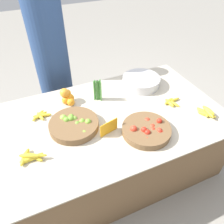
{
  "coord_description": "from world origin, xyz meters",
  "views": [
    {
      "loc": [
        -0.55,
        -1.25,
        1.84
      ],
      "look_at": [
        0.0,
        0.0,
        0.68
      ],
      "focal_mm": 35.0,
      "sensor_mm": 36.0,
      "label": 1
    }
  ],
  "objects_px": {
    "metal_bowl": "(141,81)",
    "vendor_person": "(52,60)",
    "price_sign": "(109,127)",
    "tomato_basket": "(147,130)",
    "lime_bowl": "(74,125)"
  },
  "relations": [
    {
      "from": "metal_bowl",
      "to": "vendor_person",
      "type": "distance_m",
      "value": 0.97
    },
    {
      "from": "metal_bowl",
      "to": "vendor_person",
      "type": "xyz_separation_m",
      "value": [
        -0.74,
        0.63,
        0.09
      ]
    },
    {
      "from": "price_sign",
      "to": "metal_bowl",
      "type": "bearing_deg",
      "value": 26.48
    },
    {
      "from": "metal_bowl",
      "to": "tomato_basket",
      "type": "bearing_deg",
      "value": -115.85
    },
    {
      "from": "tomato_basket",
      "to": "vendor_person",
      "type": "xyz_separation_m",
      "value": [
        -0.45,
        1.22,
        0.11
      ]
    },
    {
      "from": "lime_bowl",
      "to": "tomato_basket",
      "type": "xyz_separation_m",
      "value": [
        0.49,
        -0.28,
        -0.0
      ]
    },
    {
      "from": "tomato_basket",
      "to": "metal_bowl",
      "type": "distance_m",
      "value": 0.66
    },
    {
      "from": "lime_bowl",
      "to": "tomato_basket",
      "type": "distance_m",
      "value": 0.56
    },
    {
      "from": "tomato_basket",
      "to": "vendor_person",
      "type": "height_order",
      "value": "vendor_person"
    },
    {
      "from": "metal_bowl",
      "to": "price_sign",
      "type": "distance_m",
      "value": 0.73
    },
    {
      "from": "lime_bowl",
      "to": "metal_bowl",
      "type": "distance_m",
      "value": 0.84
    },
    {
      "from": "tomato_basket",
      "to": "price_sign",
      "type": "relative_size",
      "value": 2.41
    },
    {
      "from": "tomato_basket",
      "to": "vendor_person",
      "type": "bearing_deg",
      "value": 110.19
    },
    {
      "from": "lime_bowl",
      "to": "tomato_basket",
      "type": "bearing_deg",
      "value": -29.29
    },
    {
      "from": "vendor_person",
      "to": "metal_bowl",
      "type": "bearing_deg",
      "value": -40.37
    }
  ]
}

